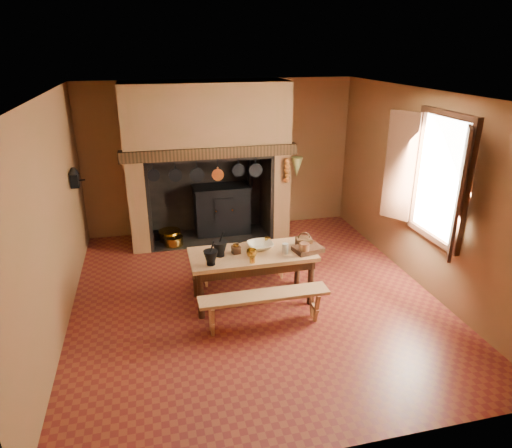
# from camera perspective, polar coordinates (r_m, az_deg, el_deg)

# --- Properties ---
(floor) EXTENTS (5.50, 5.50, 0.00)m
(floor) POSITION_cam_1_polar(r_m,az_deg,el_deg) (6.61, -0.20, -9.04)
(floor) COLOR maroon
(floor) RESTS_ON ground
(ceiling) EXTENTS (5.50, 5.50, 0.00)m
(ceiling) POSITION_cam_1_polar(r_m,az_deg,el_deg) (5.72, -0.23, 15.90)
(ceiling) COLOR silver
(ceiling) RESTS_ON back_wall
(back_wall) EXTENTS (5.00, 0.02, 2.80)m
(back_wall) POSITION_cam_1_polar(r_m,az_deg,el_deg) (8.62, -4.47, 8.32)
(back_wall) COLOR brown
(back_wall) RESTS_ON floor
(wall_left) EXTENTS (0.02, 5.50, 2.80)m
(wall_left) POSITION_cam_1_polar(r_m,az_deg,el_deg) (5.99, -24.16, 0.47)
(wall_left) COLOR brown
(wall_left) RESTS_ON floor
(wall_right) EXTENTS (0.02, 5.50, 2.80)m
(wall_right) POSITION_cam_1_polar(r_m,az_deg,el_deg) (7.00, 20.17, 3.92)
(wall_right) COLOR brown
(wall_right) RESTS_ON floor
(wall_front) EXTENTS (5.00, 0.02, 2.80)m
(wall_front) POSITION_cam_1_polar(r_m,az_deg,el_deg) (3.65, 9.97, -11.36)
(wall_front) COLOR brown
(wall_front) RESTS_ON floor
(chimney_breast) EXTENTS (2.95, 0.96, 2.80)m
(chimney_breast) POSITION_cam_1_polar(r_m,az_deg,el_deg) (8.06, -6.18, 10.34)
(chimney_breast) COLOR brown
(chimney_breast) RESTS_ON floor
(iron_range) EXTENTS (1.12, 0.55, 1.60)m
(iron_range) POSITION_cam_1_polar(r_m,az_deg,el_deg) (8.58, -4.25, 1.89)
(iron_range) COLOR black
(iron_range) RESTS_ON floor
(hearth_pans) EXTENTS (0.51, 0.62, 0.20)m
(hearth_pans) POSITION_cam_1_polar(r_m,az_deg,el_deg) (8.42, -10.69, -1.68)
(hearth_pans) COLOR #B6852A
(hearth_pans) RESTS_ON floor
(hanging_pans) EXTENTS (1.92, 0.29, 0.27)m
(hanging_pans) POSITION_cam_1_polar(r_m,az_deg,el_deg) (7.68, -5.83, 6.32)
(hanging_pans) COLOR black
(hanging_pans) RESTS_ON chimney_breast
(onion_string) EXTENTS (0.12, 0.10, 0.46)m
(onion_string) POSITION_cam_1_polar(r_m,az_deg,el_deg) (7.95, 3.86, 6.68)
(onion_string) COLOR #94471B
(onion_string) RESTS_ON chimney_breast
(herb_bunch) EXTENTS (0.20, 0.20, 0.35)m
(herb_bunch) POSITION_cam_1_polar(r_m,az_deg,el_deg) (7.99, 5.11, 7.10)
(herb_bunch) COLOR brown
(herb_bunch) RESTS_ON chimney_breast
(window) EXTENTS (0.39, 1.75, 1.76)m
(window) POSITION_cam_1_polar(r_m,az_deg,el_deg) (6.52, 21.27, 5.29)
(window) COLOR white
(window) RESTS_ON wall_right
(wall_coffee_mill) EXTENTS (0.23, 0.16, 0.31)m
(wall_coffee_mill) POSITION_cam_1_polar(r_m,az_deg,el_deg) (7.41, -21.79, 5.57)
(wall_coffee_mill) COLOR black
(wall_coffee_mill) RESTS_ON wall_left
(work_table) EXTENTS (1.69, 0.75, 0.73)m
(work_table) POSITION_cam_1_polar(r_m,az_deg,el_deg) (6.24, -0.47, -4.56)
(work_table) COLOR tan
(work_table) RESTS_ON floor
(bench_front) EXTENTS (1.65, 0.29, 0.46)m
(bench_front) POSITION_cam_1_polar(r_m,az_deg,el_deg) (5.81, 1.03, -9.73)
(bench_front) COLOR tan
(bench_front) RESTS_ON floor
(bench_back) EXTENTS (1.43, 0.25, 0.40)m
(bench_back) POSITION_cam_1_polar(r_m,az_deg,el_deg) (6.87, -1.53, -4.92)
(bench_back) COLOR tan
(bench_back) RESTS_ON floor
(mortar_large) EXTENTS (0.21, 0.21, 0.35)m
(mortar_large) POSITION_cam_1_polar(r_m,az_deg,el_deg) (6.06, -4.54, -3.00)
(mortar_large) COLOR black
(mortar_large) RESTS_ON work_table
(mortar_small) EXTENTS (0.19, 0.19, 0.32)m
(mortar_small) POSITION_cam_1_polar(r_m,az_deg,el_deg) (5.85, -5.68, -4.12)
(mortar_small) COLOR black
(mortar_small) RESTS_ON work_table
(coffee_grinder) EXTENTS (0.15, 0.12, 0.16)m
(coffee_grinder) POSITION_cam_1_polar(r_m,az_deg,el_deg) (6.15, -2.51, -3.15)
(coffee_grinder) COLOR #351A10
(coffee_grinder) RESTS_ON work_table
(brass_mug_a) EXTENTS (0.09, 0.09, 0.08)m
(brass_mug_a) POSITION_cam_1_polar(r_m,az_deg,el_deg) (5.89, -0.46, -4.49)
(brass_mug_a) COLOR #B6852A
(brass_mug_a) RESTS_ON work_table
(brass_mug_b) EXTENTS (0.10, 0.10, 0.09)m
(brass_mug_b) POSITION_cam_1_polar(r_m,az_deg,el_deg) (6.45, 1.44, -2.07)
(brass_mug_b) COLOR #B6852A
(brass_mug_b) RESTS_ON work_table
(mixing_bowl) EXTENTS (0.39, 0.39, 0.09)m
(mixing_bowl) POSITION_cam_1_polar(r_m,az_deg,el_deg) (6.29, 0.54, -2.72)
(mixing_bowl) COLOR beige
(mixing_bowl) RESTS_ON work_table
(stoneware_crock) EXTENTS (0.13, 0.13, 0.17)m
(stoneware_crock) POSITION_cam_1_polar(r_m,az_deg,el_deg) (6.13, 6.05, -3.12)
(stoneware_crock) COLOR brown
(stoneware_crock) RESTS_ON work_table
(glass_jar) EXTENTS (0.10, 0.10, 0.15)m
(glass_jar) POSITION_cam_1_polar(r_m,az_deg,el_deg) (6.14, 3.68, -3.10)
(glass_jar) COLOR beige
(glass_jar) RESTS_ON work_table
(wicker_basket) EXTENTS (0.24, 0.19, 0.21)m
(wicker_basket) POSITION_cam_1_polar(r_m,az_deg,el_deg) (6.39, 6.00, -2.20)
(wicker_basket) COLOR #492E16
(wicker_basket) RESTS_ON work_table
(wooden_tray) EXTENTS (0.43, 0.34, 0.07)m
(wooden_tray) POSITION_cam_1_polar(r_m,az_deg,el_deg) (6.25, 6.52, -3.14)
(wooden_tray) COLOR #351A10
(wooden_tray) RESTS_ON work_table
(brass_cup) EXTENTS (0.15, 0.15, 0.11)m
(brass_cup) POSITION_cam_1_polar(r_m,az_deg,el_deg) (6.04, -0.54, -3.67)
(brass_cup) COLOR #B6852A
(brass_cup) RESTS_ON work_table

